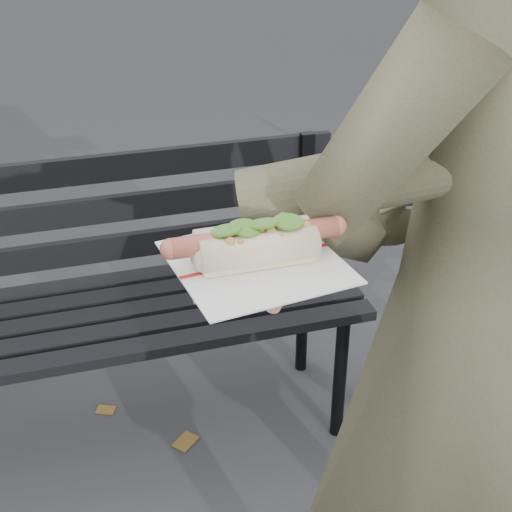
# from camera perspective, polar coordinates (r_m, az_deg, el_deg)

# --- Properties ---
(park_bench) EXTENTS (1.50, 0.44, 0.88)m
(park_bench) POSITION_cam_1_polar(r_m,az_deg,el_deg) (2.11, -12.78, -2.49)
(park_bench) COLOR black
(park_bench) RESTS_ON ground
(person) EXTENTS (0.77, 0.58, 1.89)m
(person) POSITION_cam_1_polar(r_m,az_deg,el_deg) (1.21, 17.24, -5.82)
(person) COLOR #4B4732
(person) RESTS_ON ground
(held_hotdog) EXTENTS (0.63, 0.31, 0.20)m
(held_hotdog) POSITION_cam_1_polar(r_m,az_deg,el_deg) (0.94, 10.31, 5.35)
(held_hotdog) COLOR #4B4732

